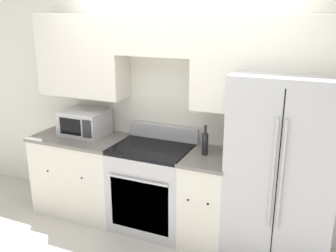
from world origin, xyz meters
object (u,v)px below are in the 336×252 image
object	(u,v)px
oven_range	(152,187)
microwave	(85,122)
refrigerator	(282,169)
bottle	(205,143)

from	to	relation	value
oven_range	microwave	distance (m)	1.06
refrigerator	microwave	distance (m)	2.19
bottle	refrigerator	bearing A→B (deg)	1.48
microwave	refrigerator	bearing A→B (deg)	-1.27
refrigerator	microwave	bearing A→B (deg)	178.73
refrigerator	bottle	xyz separation A→B (m)	(-0.73, -0.02, 0.15)
microwave	bottle	bearing A→B (deg)	-2.66
microwave	bottle	world-z (taller)	bottle
bottle	microwave	bearing A→B (deg)	177.34
oven_range	microwave	world-z (taller)	microwave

